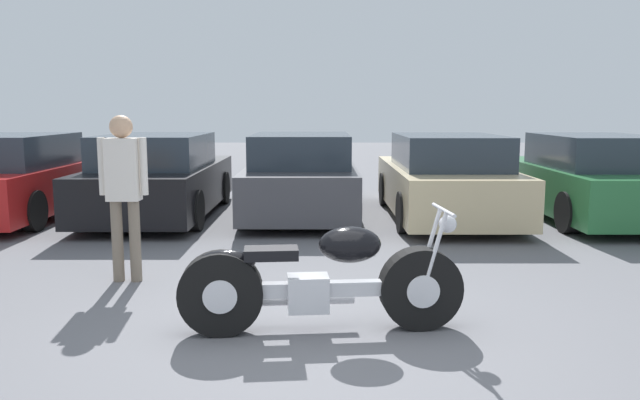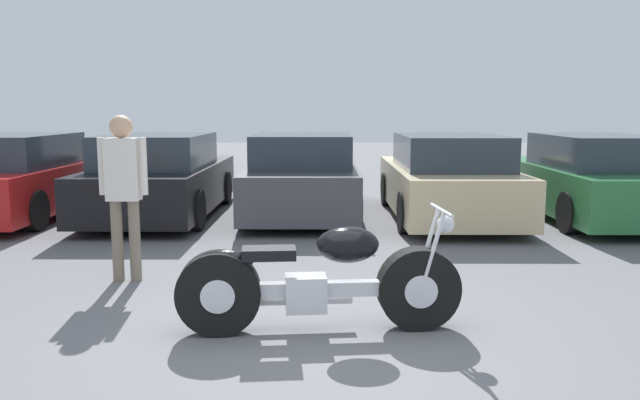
{
  "view_description": "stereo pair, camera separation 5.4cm",
  "coord_description": "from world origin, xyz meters",
  "px_view_note": "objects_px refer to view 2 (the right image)",
  "views": [
    {
      "loc": [
        0.0,
        -4.74,
        1.85
      ],
      "look_at": [
        0.0,
        2.09,
        0.85
      ],
      "focal_mm": 35.0,
      "sensor_mm": 36.0,
      "label": 1
    },
    {
      "loc": [
        0.06,
        -4.74,
        1.85
      ],
      "look_at": [
        0.0,
        2.09,
        0.85
      ],
      "focal_mm": 35.0,
      "sensor_mm": 36.0,
      "label": 2
    }
  ],
  "objects_px": {
    "parked_car_champagne": "(447,180)",
    "person_standing": "(123,183)",
    "parked_car_red": "(19,178)",
    "parked_car_green": "(592,180)",
    "motorcycle": "(318,281)",
    "parked_car_black": "(161,178)",
    "parked_car_dark_grey": "(303,177)"
  },
  "relations": [
    {
      "from": "parked_car_black",
      "to": "parked_car_red",
      "type": "bearing_deg",
      "value": -178.86
    },
    {
      "from": "motorcycle",
      "to": "parked_car_black",
      "type": "height_order",
      "value": "parked_car_black"
    },
    {
      "from": "parked_car_dark_grey",
      "to": "parked_car_black",
      "type": "bearing_deg",
      "value": -175.38
    },
    {
      "from": "parked_car_black",
      "to": "parked_car_green",
      "type": "relative_size",
      "value": 1.0
    },
    {
      "from": "parked_car_champagne",
      "to": "person_standing",
      "type": "distance_m",
      "value": 5.79
    },
    {
      "from": "parked_car_dark_grey",
      "to": "parked_car_green",
      "type": "bearing_deg",
      "value": -4.41
    },
    {
      "from": "motorcycle",
      "to": "parked_car_red",
      "type": "relative_size",
      "value": 0.53
    },
    {
      "from": "parked_car_champagne",
      "to": "person_standing",
      "type": "relative_size",
      "value": 2.49
    },
    {
      "from": "motorcycle",
      "to": "parked_car_black",
      "type": "bearing_deg",
      "value": 116.07
    },
    {
      "from": "parked_car_black",
      "to": "parked_car_dark_grey",
      "type": "bearing_deg",
      "value": 4.62
    },
    {
      "from": "parked_car_dark_grey",
      "to": "parked_car_champagne",
      "type": "relative_size",
      "value": 1.0
    },
    {
      "from": "parked_car_black",
      "to": "person_standing",
      "type": "relative_size",
      "value": 2.49
    },
    {
      "from": "person_standing",
      "to": "parked_car_champagne",
      "type": "bearing_deg",
      "value": 43.12
    },
    {
      "from": "parked_car_champagne",
      "to": "person_standing",
      "type": "bearing_deg",
      "value": -136.88
    },
    {
      "from": "parked_car_red",
      "to": "person_standing",
      "type": "distance_m",
      "value": 5.16
    },
    {
      "from": "motorcycle",
      "to": "parked_car_black",
      "type": "xyz_separation_m",
      "value": [
        -2.77,
        5.67,
        0.23
      ]
    },
    {
      "from": "parked_car_green",
      "to": "person_standing",
      "type": "xyz_separation_m",
      "value": [
        -6.67,
        -3.95,
        0.41
      ]
    },
    {
      "from": "motorcycle",
      "to": "parked_car_champagne",
      "type": "bearing_deg",
      "value": 68.8
    },
    {
      "from": "parked_car_red",
      "to": "parked_car_dark_grey",
      "type": "relative_size",
      "value": 1.0
    },
    {
      "from": "parked_car_black",
      "to": "parked_car_dark_grey",
      "type": "relative_size",
      "value": 1.0
    },
    {
      "from": "parked_car_black",
      "to": "parked_car_green",
      "type": "bearing_deg",
      "value": -1.4
    },
    {
      "from": "parked_car_dark_grey",
      "to": "person_standing",
      "type": "distance_m",
      "value": 4.69
    },
    {
      "from": "parked_car_red",
      "to": "parked_car_green",
      "type": "bearing_deg",
      "value": -0.77
    },
    {
      "from": "motorcycle",
      "to": "parked_car_green",
      "type": "bearing_deg",
      "value": 50.15
    },
    {
      "from": "parked_car_red",
      "to": "parked_car_black",
      "type": "distance_m",
      "value": 2.45
    },
    {
      "from": "parked_car_green",
      "to": "parked_car_dark_grey",
      "type": "bearing_deg",
      "value": 175.59
    },
    {
      "from": "motorcycle",
      "to": "parked_car_dark_grey",
      "type": "xyz_separation_m",
      "value": [
        -0.32,
        5.87,
        0.23
      ]
    },
    {
      "from": "parked_car_dark_grey",
      "to": "parked_car_green",
      "type": "relative_size",
      "value": 1.0
    },
    {
      "from": "parked_car_red",
      "to": "motorcycle",
      "type": "bearing_deg",
      "value": -47.08
    },
    {
      "from": "parked_car_green",
      "to": "person_standing",
      "type": "distance_m",
      "value": 7.76
    },
    {
      "from": "parked_car_champagne",
      "to": "person_standing",
      "type": "height_order",
      "value": "person_standing"
    },
    {
      "from": "motorcycle",
      "to": "parked_car_red",
      "type": "xyz_separation_m",
      "value": [
        -5.22,
        5.62,
        0.23
      ]
    }
  ]
}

